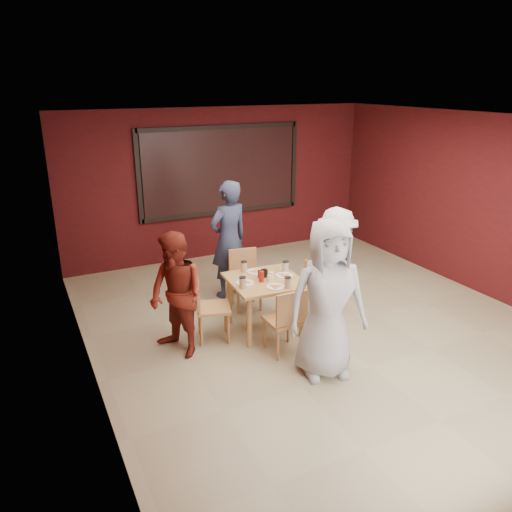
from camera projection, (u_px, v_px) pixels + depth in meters
name	position (u px, v px, depth m)	size (l,w,h in m)	color
floor	(319.00, 328.00, 6.94)	(7.00, 7.00, 0.00)	tan
window_blinds	(222.00, 171.00, 9.30)	(3.00, 0.02, 1.50)	black
dining_table	(265.00, 285.00, 6.68)	(1.00, 1.00, 0.89)	#BF7F4E
chair_front	(287.00, 318.00, 6.11)	(0.43, 0.43, 0.88)	#AE8444
chair_back	(245.00, 275.00, 7.45)	(0.49, 0.49, 0.88)	#AE8444
chair_left	(207.00, 304.00, 6.47)	(0.54, 0.54, 0.90)	#AE8444
chair_right	(308.00, 287.00, 7.16)	(0.44, 0.44, 0.79)	#AE8444
diner_front	(327.00, 300.00, 5.58)	(0.91, 0.59, 1.87)	#ACACAC
diner_back	(229.00, 240.00, 7.69)	(0.67, 0.44, 1.85)	#2E3552
diner_left	(177.00, 295.00, 6.05)	(0.76, 0.59, 1.57)	maroon
diner_right	(336.00, 263.00, 7.07)	(1.03, 0.59, 1.60)	silver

